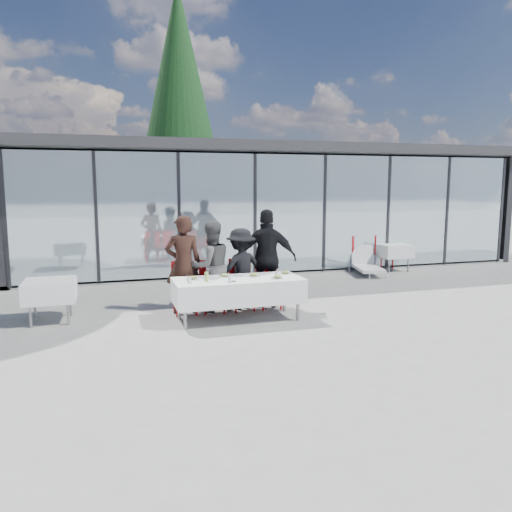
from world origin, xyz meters
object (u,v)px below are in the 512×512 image
(spare_table_left, at_px, (50,291))
(diner_chair_a, at_px, (184,285))
(diner_a, at_px, (183,265))
(diner_d, at_px, (268,259))
(juice_bottle, at_px, (207,277))
(spare_chair_a, at_px, (381,250))
(spare_chair_b, at_px, (354,251))
(plate_extra, at_px, (278,277))
(dining_table, at_px, (238,290))
(plate_d, at_px, (285,273))
(plate_b, at_px, (224,276))
(diner_chair_c, at_px, (241,282))
(plate_a, at_px, (193,278))
(conifer_tree, at_px, (179,96))
(spare_table_right, at_px, (393,251))
(diner_chair_b, at_px, (211,283))
(diner_chair_d, at_px, (268,280))
(plate_c, at_px, (254,275))
(diner_c, at_px, (241,269))
(lounger, at_px, (366,264))
(folded_eyeglasses, at_px, (232,281))
(diner_b, at_px, (211,266))

(spare_table_left, bearing_deg, diner_chair_a, -2.37)
(diner_a, xyz_separation_m, diner_d, (1.64, 0.00, 0.04))
(juice_bottle, height_order, spare_chair_a, spare_chair_a)
(diner_a, bearing_deg, spare_chair_b, -141.57)
(plate_extra, relative_size, spare_chair_b, 0.25)
(dining_table, xyz_separation_m, diner_chair_a, (-0.84, 0.75, -0.00))
(diner_a, xyz_separation_m, plate_d, (1.78, -0.63, -0.14))
(plate_b, height_order, juice_bottle, juice_bottle)
(plate_b, xyz_separation_m, spare_chair_b, (4.64, 3.89, -0.24))
(dining_table, relative_size, diner_chair_c, 2.32)
(plate_a, height_order, conifer_tree, conifer_tree)
(spare_table_left, xyz_separation_m, spare_table_right, (8.62, 2.83, 0.00))
(diner_chair_b, relative_size, juice_bottle, 5.88)
(spare_table_left, bearing_deg, diner_chair_d, -1.39)
(diner_chair_c, bearing_deg, conifer_tree, 86.68)
(diner_chair_a, height_order, plate_c, diner_chair_a)
(diner_chair_a, xyz_separation_m, diner_chair_d, (1.64, 0.00, 0.00))
(diner_chair_b, height_order, spare_chair_b, same)
(diner_chair_b, bearing_deg, plate_extra, -45.10)
(spare_chair_a, bearing_deg, diner_c, -147.24)
(diner_d, bearing_deg, diner_chair_c, 22.29)
(plate_a, distance_m, conifer_tree, 13.92)
(plate_a, distance_m, plate_b, 0.59)
(diner_d, height_order, spare_table_right, diner_d)
(lounger, bearing_deg, spare_table_left, -161.17)
(plate_d, bearing_deg, diner_c, 137.02)
(diner_chair_a, height_order, lounger, diner_chair_a)
(plate_a, height_order, plate_c, same)
(diner_chair_b, distance_m, plate_extra, 1.41)
(diner_c, distance_m, conifer_tree, 13.21)
(plate_d, xyz_separation_m, spare_table_right, (4.50, 3.54, -0.22))
(diner_chair_a, height_order, plate_extra, diner_chair_a)
(diner_chair_c, distance_m, folded_eyeglasses, 1.11)
(plate_c, bearing_deg, diner_chair_d, 53.56)
(diner_chair_b, height_order, plate_a, diner_chair_b)
(lounger, bearing_deg, diner_c, -147.55)
(juice_bottle, bearing_deg, lounger, 35.10)
(diner_chair_c, xyz_separation_m, spare_chair_b, (4.18, 3.33, 0.00))
(diner_d, bearing_deg, spare_chair_b, -117.93)
(dining_table, distance_m, diner_c, 0.85)
(diner_chair_a, bearing_deg, spare_chair_a, 27.94)
(plate_extra, xyz_separation_m, spare_table_right, (4.79, 3.91, -0.22))
(plate_d, bearing_deg, diner_chair_d, 102.87)
(diner_a, distance_m, diner_chair_b, 0.65)
(diner_a, distance_m, spare_table_right, 6.94)
(diner_a, height_order, diner_chair_a, diner_a)
(diner_chair_a, xyz_separation_m, diner_chair_c, (1.10, 0.00, 0.00))
(spare_table_right, bearing_deg, diner_a, -155.21)
(dining_table, height_order, folded_eyeglasses, folded_eyeglasses)
(diner_b, height_order, spare_chair_a, diner_b)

